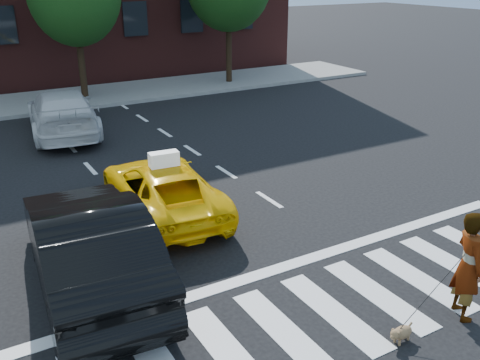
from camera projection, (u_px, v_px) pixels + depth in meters
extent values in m
plane|color=black|center=(333.00, 312.00, 8.89)|extent=(120.00, 120.00, 0.00)
cube|color=silver|center=(333.00, 312.00, 8.89)|extent=(13.00, 2.40, 0.01)
cube|color=silver|center=(279.00, 268.00, 10.17)|extent=(12.00, 0.30, 0.01)
cube|color=slate|center=(71.00, 99.00, 22.89)|extent=(30.00, 4.00, 0.15)
cylinder|color=black|center=(81.00, 59.00, 22.09)|extent=(0.28, 0.28, 3.55)
cylinder|color=black|center=(229.00, 44.00, 25.31)|extent=(0.28, 0.28, 3.85)
imported|color=#FFC305|center=(162.00, 189.00, 12.22)|extent=(2.46, 4.64, 1.24)
imported|color=black|center=(89.00, 245.00, 9.30)|extent=(2.20, 5.25, 1.69)
imported|color=silver|center=(62.00, 112.00, 18.09)|extent=(2.82, 5.46, 1.51)
imported|color=#999999|center=(469.00, 266.00, 8.49)|extent=(0.68, 0.80, 1.86)
ellipsoid|color=#8B6246|center=(402.00, 332.00, 8.15)|extent=(0.38, 0.23, 0.20)
sphere|color=#8B6246|center=(395.00, 334.00, 8.03)|extent=(0.17, 0.17, 0.15)
sphere|color=#8B6246|center=(393.00, 337.00, 8.00)|extent=(0.08, 0.08, 0.07)
cylinder|color=#8B6246|center=(410.00, 325.00, 8.23)|extent=(0.11, 0.04, 0.09)
sphere|color=#8B6246|center=(393.00, 330.00, 8.05)|extent=(0.06, 0.06, 0.05)
sphere|color=#8B6246|center=(398.00, 333.00, 7.98)|extent=(0.06, 0.06, 0.05)
cylinder|color=#8B6246|center=(400.00, 343.00, 8.10)|extent=(0.04, 0.04, 0.10)
cylinder|color=#8B6246|center=(395.00, 340.00, 8.16)|extent=(0.04, 0.04, 0.10)
cylinder|color=#8B6246|center=(408.00, 337.00, 8.22)|extent=(0.04, 0.04, 0.10)
cylinder|color=#8B6246|center=(403.00, 334.00, 8.28)|extent=(0.04, 0.04, 0.10)
cube|color=white|center=(164.00, 159.00, 11.77)|extent=(0.67, 0.34, 0.32)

